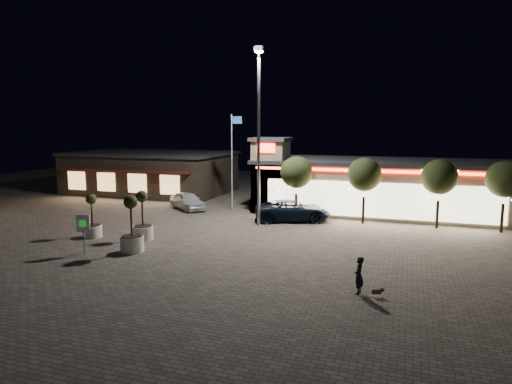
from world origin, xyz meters
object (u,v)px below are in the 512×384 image
(pedestrian, at_px, (359,276))
(valet_sign, at_px, (83,227))
(planter_left, at_px, (92,224))
(planter_mid, at_px, (132,234))
(white_sedan, at_px, (188,201))
(pickup_truck, at_px, (292,210))

(pedestrian, height_order, valet_sign, valet_sign)
(planter_left, bearing_deg, planter_mid, -26.08)
(white_sedan, height_order, planter_mid, planter_mid)
(pickup_truck, height_order, pedestrian, pedestrian)
(planter_mid, height_order, valet_sign, planter_mid)
(planter_left, xyz_separation_m, valet_sign, (2.05, -3.32, 0.67))
(pickup_truck, height_order, white_sedan, pickup_truck)
(pedestrian, xyz_separation_m, planter_mid, (-12.77, 2.59, 0.19))
(pickup_truck, relative_size, planter_mid, 1.75)
(white_sedan, bearing_deg, planter_mid, -128.34)
(planter_left, distance_m, valet_sign, 3.96)
(planter_left, bearing_deg, valet_sign, -58.37)
(planter_left, distance_m, planter_mid, 4.81)
(pedestrian, bearing_deg, white_sedan, -129.38)
(planter_mid, xyz_separation_m, valet_sign, (-2.27, -1.21, 0.54))
(pedestrian, distance_m, valet_sign, 15.13)
(white_sedan, distance_m, planter_mid, 13.23)
(pedestrian, relative_size, planter_mid, 0.50)
(pickup_truck, distance_m, planter_left, 14.08)
(pickup_truck, bearing_deg, planter_mid, 130.37)
(white_sedan, relative_size, planter_mid, 1.35)
(planter_left, bearing_deg, pedestrian, -15.38)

